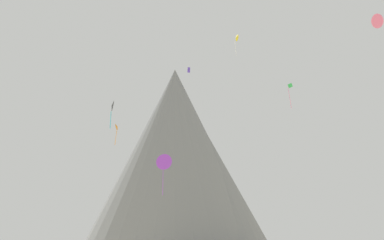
# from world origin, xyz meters

# --- Properties ---
(rock_massif) EXTENTS (60.83, 60.83, 53.67)m
(rock_massif) POSITION_xyz_m (0.41, 99.78, 23.54)
(rock_massif) COLOR slate
(rock_massif) RESTS_ON ground_plane
(kite_violet_mid) EXTENTS (2.48, 1.21, 6.08)m
(kite_violet_mid) POSITION_xyz_m (-6.11, 32.23, 14.11)
(kite_violet_mid) COLOR purple
(kite_black_mid) EXTENTS (0.53, 1.42, 3.71)m
(kite_black_mid) POSITION_xyz_m (-12.93, 21.31, 19.52)
(kite_black_mid) COLOR black
(kite_rainbow_high) EXTENTS (2.49, 1.49, 2.27)m
(kite_rainbow_high) POSITION_xyz_m (27.59, 29.92, 36.97)
(kite_rainbow_high) COLOR #E5668C
(kite_orange_mid) EXTENTS (0.83, 1.48, 4.56)m
(kite_orange_mid) POSITION_xyz_m (-15.84, 59.35, 25.60)
(kite_orange_mid) COLOR orange
(kite_indigo_high) EXTENTS (0.60, 0.85, 1.24)m
(kite_indigo_high) POSITION_xyz_m (-0.73, 59.80, 38.93)
(kite_indigo_high) COLOR #5138B2
(kite_yellow_high) EXTENTS (0.68, 1.31, 4.38)m
(kite_yellow_high) POSITION_xyz_m (7.32, 44.43, 39.81)
(kite_yellow_high) COLOR yellow
(kite_green_high) EXTENTS (0.83, 0.94, 4.99)m
(kite_green_high) POSITION_xyz_m (17.78, 46.66, 30.45)
(kite_green_high) COLOR green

